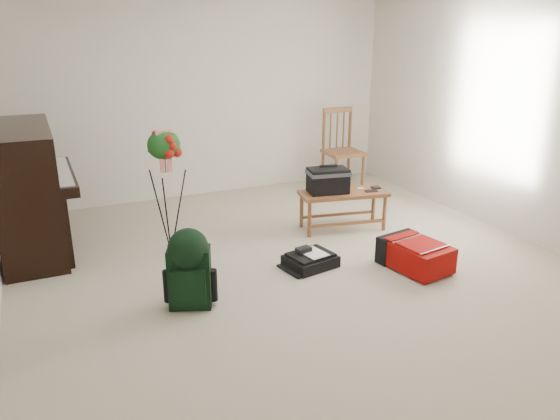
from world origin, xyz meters
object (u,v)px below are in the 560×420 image
dining_chair (342,150)px  red_suitcase (412,253)px  green_backpack (189,265)px  piano (29,193)px  flower_stand (167,194)px  bench (333,185)px  black_duffel (310,260)px

dining_chair → red_suitcase: dining_chair is taller
red_suitcase → green_backpack: bearing=166.9°
piano → flower_stand: size_ratio=1.18×
bench → dining_chair: dining_chair is taller
dining_chair → black_duffel: 2.70m
dining_chair → red_suitcase: (-0.73, -2.54, -0.39)m
red_suitcase → green_backpack: size_ratio=1.03×
dining_chair → green_backpack: size_ratio=1.64×
piano → red_suitcase: bearing=-31.1°
piano → black_duffel: bearing=-33.2°
green_backpack → flower_stand: (0.11, 1.12, 0.26)m
bench → green_backpack: (-1.89, -1.02, -0.15)m
red_suitcase → black_duffel: (-0.86, 0.41, -0.07)m
bench → dining_chair: size_ratio=0.93×
red_suitcase → flower_stand: bearing=138.2°
bench → green_backpack: size_ratio=1.52×
bench → green_backpack: 2.16m
dining_chair → red_suitcase: size_ratio=1.59×
piano → flower_stand: flower_stand is taller
red_suitcase → flower_stand: (-1.98, 1.25, 0.48)m
flower_stand → piano: bearing=143.7°
bench → dining_chair: (0.92, 1.38, 0.01)m
dining_chair → black_duffel: size_ratio=2.18×
dining_chair → piano: bearing=-168.1°
bench → black_duffel: 1.10m
red_suitcase → black_duffel: bearing=145.4°
black_duffel → dining_chair: bearing=42.6°
green_backpack → flower_stand: 1.15m
red_suitcase → flower_stand: flower_stand is taller
black_duffel → flower_stand: size_ratio=0.39×
bench → piano: bearing=176.6°
piano → green_backpack: (1.09, -1.78, -0.23)m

